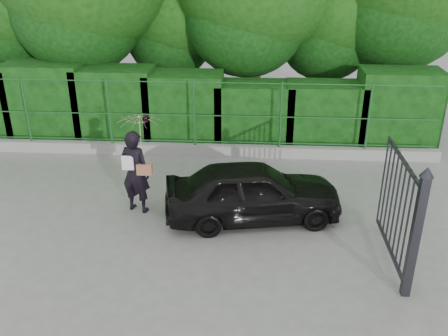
{
  "coord_description": "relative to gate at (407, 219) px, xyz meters",
  "views": [
    {
      "loc": [
        1.98,
        -8.11,
        5.46
      ],
      "look_at": [
        1.4,
        1.3,
        1.1
      ],
      "focal_mm": 40.0,
      "sensor_mm": 36.0,
      "label": 1
    }
  ],
  "objects": [
    {
      "name": "hedge",
      "position": [
        -4.74,
        6.22,
        -0.15
      ],
      "size": [
        14.2,
        1.2,
        2.27
      ],
      "color": "black",
      "rests_on": "ground"
    },
    {
      "name": "kerb",
      "position": [
        -4.6,
        5.22,
        -1.04
      ],
      "size": [
        14.0,
        0.25,
        0.3
      ],
      "primitive_type": "cube",
      "color": "#9E9E99",
      "rests_on": "ground"
    },
    {
      "name": "gate",
      "position": [
        0.0,
        0.0,
        0.0
      ],
      "size": [
        0.22,
        2.33,
        2.36
      ],
      "color": "#24242A",
      "rests_on": "ground"
    },
    {
      "name": "woman",
      "position": [
        -5.02,
        2.12,
        0.21
      ],
      "size": [
        1.0,
        0.93,
        2.19
      ],
      "color": "black",
      "rests_on": "ground"
    },
    {
      "name": "car",
      "position": [
        -2.59,
        1.91,
        -0.56
      ],
      "size": [
        3.89,
        2.1,
        1.26
      ],
      "primitive_type": "imported",
      "rotation": [
        0.0,
        0.0,
        1.75
      ],
      "color": "black",
      "rests_on": "ground"
    },
    {
      "name": "fence",
      "position": [
        -4.38,
        5.22,
        0.01
      ],
      "size": [
        14.13,
        0.06,
        1.8
      ],
      "color": "#1C5524",
      "rests_on": "kerb"
    },
    {
      "name": "ground",
      "position": [
        -4.6,
        0.72,
        -1.19
      ],
      "size": [
        80.0,
        80.0,
        0.0
      ],
      "primitive_type": "plane",
      "color": "gray"
    }
  ]
}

